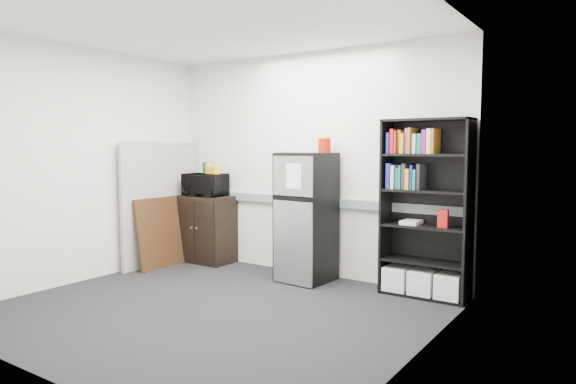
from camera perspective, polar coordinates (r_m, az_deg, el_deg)
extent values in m
plane|color=black|center=(5.12, -8.25, -12.79)|extent=(4.00, 4.00, 0.00)
cube|color=white|center=(6.28, 2.39, 3.08)|extent=(4.00, 0.02, 2.70)
cube|color=white|center=(3.83, 14.25, 1.71)|extent=(0.02, 3.50, 2.70)
cube|color=white|center=(6.40, -21.80, 2.77)|extent=(0.02, 3.50, 2.70)
cube|color=white|center=(5.01, -8.66, 18.11)|extent=(4.00, 3.50, 0.02)
cube|color=gray|center=(6.29, 2.23, -1.02)|extent=(3.92, 0.05, 0.10)
cube|color=white|center=(6.47, -0.29, 4.92)|extent=(0.14, 0.00, 0.10)
cube|color=black|center=(5.64, 10.84, -1.54)|extent=(0.02, 0.34, 1.85)
cube|color=black|center=(5.37, 19.47, -2.08)|extent=(0.02, 0.34, 1.85)
cube|color=black|center=(5.64, 15.58, -1.64)|extent=(0.90, 0.02, 1.85)
cube|color=black|center=(5.46, 15.26, 7.74)|extent=(0.90, 0.34, 0.02)
cube|color=black|center=(5.67, 14.83, -10.94)|extent=(0.85, 0.32, 0.03)
cube|color=black|center=(5.58, 14.91, -7.48)|extent=(0.85, 0.32, 0.03)
cube|color=black|center=(5.51, 15.00, -3.72)|extent=(0.85, 0.32, 0.02)
cube|color=black|center=(5.47, 15.09, 0.11)|extent=(0.85, 0.32, 0.02)
cube|color=black|center=(5.45, 15.18, 3.99)|extent=(0.85, 0.32, 0.02)
cube|color=silver|center=(5.72, 12.10, -9.31)|extent=(0.25, 0.30, 0.25)
cube|color=silver|center=(5.62, 14.78, -9.61)|extent=(0.25, 0.30, 0.25)
cube|color=silver|center=(5.54, 17.56, -9.89)|extent=(0.25, 0.30, 0.25)
cube|color=gray|center=(7.03, -13.91, -1.35)|extent=(0.05, 1.30, 1.60)
cube|color=#B2B2B7|center=(6.99, -14.05, 5.26)|extent=(0.06, 1.30, 0.02)
cube|color=black|center=(7.08, -9.02, -4.06)|extent=(0.72, 0.45, 0.90)
cube|color=black|center=(7.03, -11.34, -4.16)|extent=(0.33, 0.01, 0.80)
cube|color=black|center=(6.79, -9.27, -4.45)|extent=(0.33, 0.01, 0.80)
cylinder|color=#B2B2B7|center=(6.93, -10.72, -3.90)|extent=(0.02, 0.02, 0.02)
cylinder|color=#B2B2B7|center=(6.86, -10.12, -3.98)|extent=(0.02, 0.02, 0.02)
imported|color=black|center=(6.99, -9.20, 0.80)|extent=(0.58, 0.42, 0.30)
cube|color=#175325|center=(7.02, -9.12, 2.66)|extent=(0.07, 0.05, 0.15)
cube|color=#0B3321|center=(7.02, -9.12, 2.66)|extent=(0.08, 0.07, 0.15)
cube|color=yellow|center=(7.00, -8.95, 2.62)|extent=(0.08, 0.06, 0.14)
cube|color=orange|center=(6.86, -8.30, 2.41)|extent=(0.20, 0.13, 0.10)
cube|color=black|center=(5.98, 2.05, -2.89)|extent=(0.60, 0.60, 1.48)
cube|color=#AAAAAE|center=(5.69, 0.51, 1.78)|extent=(0.54, 0.06, 0.44)
cube|color=#AAAAAE|center=(5.78, 0.50, -5.69)|extent=(0.54, 0.06, 0.95)
cube|color=black|center=(5.70, 0.44, -0.74)|extent=(0.54, 0.04, 0.03)
cube|color=white|center=(5.67, 0.60, 1.77)|extent=(0.21, 0.02, 0.28)
cube|color=black|center=(5.93, 2.08, 4.29)|extent=(0.60, 0.60, 0.02)
cylinder|color=#991907|center=(5.94, 4.07, 5.24)|extent=(0.15, 0.15, 0.18)
cylinder|color=gold|center=(5.94, 4.08, 6.20)|extent=(0.15, 0.15, 0.02)
cube|color=black|center=(6.88, -14.08, -4.38)|extent=(0.18, 0.71, 0.91)
cube|color=beige|center=(6.86, -13.95, -4.40)|extent=(0.12, 0.60, 0.77)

